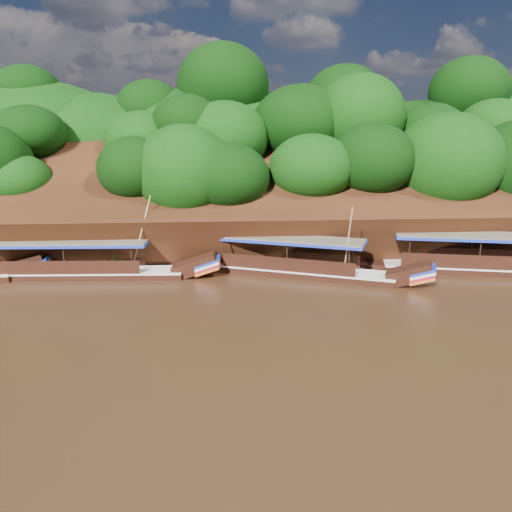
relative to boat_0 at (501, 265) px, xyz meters
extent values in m
plane|color=black|center=(-12.92, -7.16, -0.61)|extent=(160.00, 160.00, 0.00)
cube|color=black|center=(-12.92, 8.84, 2.89)|extent=(120.00, 16.12, 13.64)
cube|color=black|center=(-12.92, 18.84, -0.61)|extent=(120.00, 24.00, 12.00)
ellipsoid|color=#0B3709|center=(-18.92, 7.84, 2.89)|extent=(18.00, 8.00, 6.40)
ellipsoid|color=#0B3709|center=(-12.92, 15.84, 8.59)|extent=(24.00, 11.00, 8.40)
cube|color=black|center=(-0.82, 0.21, -0.61)|extent=(14.10, 5.70, 0.98)
cube|color=silver|center=(-0.82, 0.21, -0.14)|extent=(14.12, 5.77, 0.11)
cube|color=brown|center=(-1.67, 0.42, 2.02)|extent=(11.25, 5.31, 0.13)
cube|color=#182FA1|center=(-1.67, 0.42, 1.89)|extent=(11.25, 5.31, 0.20)
cube|color=black|center=(-13.71, 0.59, -0.61)|extent=(12.34, 7.06, 0.93)
cube|color=silver|center=(-13.71, 0.59, -0.16)|extent=(12.36, 7.13, 0.10)
cube|color=black|center=(-7.29, -2.21, 0.12)|extent=(3.39, 2.75, 1.76)
cube|color=#182FA1|center=(-6.57, -2.52, 0.43)|extent=(2.12, 2.25, 0.64)
cube|color=red|center=(-6.57, -2.52, 0.08)|extent=(2.12, 2.25, 0.64)
cube|color=brown|center=(-14.43, 0.90, 1.90)|extent=(9.99, 6.30, 0.12)
cube|color=#182FA1|center=(-14.43, 0.90, 1.77)|extent=(9.99, 6.30, 0.19)
cylinder|color=tan|center=(-11.10, -1.22, 2.11)|extent=(0.32, 0.76, 4.45)
cube|color=black|center=(-28.42, 1.38, -0.61)|extent=(13.46, 2.95, 0.91)
cube|color=silver|center=(-28.42, 1.38, -0.17)|extent=(13.46, 3.01, 0.10)
cube|color=black|center=(-20.91, 0.97, 0.10)|extent=(3.23, 1.84, 1.79)
cube|color=#182FA1|center=(-20.08, 0.92, 0.41)|extent=(1.73, 1.82, 0.67)
cube|color=red|center=(-20.08, 0.92, 0.06)|extent=(1.73, 1.82, 0.67)
cube|color=brown|center=(-29.25, 1.42, 1.83)|extent=(10.58, 3.12, 0.12)
cube|color=#182FA1|center=(-29.25, 1.42, 1.71)|extent=(10.58, 3.12, 0.18)
cylinder|color=tan|center=(-24.39, 0.96, 2.41)|extent=(1.34, 1.46, 4.81)
cube|color=black|center=(-32.21, 1.56, 0.16)|extent=(3.20, 2.15, 1.81)
cube|color=#182FA1|center=(-31.43, 1.66, 0.48)|extent=(1.77, 2.04, 0.65)
cube|color=red|center=(-31.43, 1.66, 0.11)|extent=(1.77, 2.04, 0.65)
cone|color=#276318|center=(-26.32, 2.02, 0.25)|extent=(1.50, 1.50, 1.72)
cone|color=#276318|center=(-19.92, 2.42, 0.15)|extent=(1.50, 1.50, 1.51)
cone|color=#276318|center=(-12.96, 2.08, 0.24)|extent=(1.50, 1.50, 1.69)
cone|color=#276318|center=(-5.66, 2.49, 0.54)|extent=(1.50, 1.50, 2.29)
cone|color=#276318|center=(0.85, 1.89, 0.19)|extent=(1.50, 1.50, 1.60)
camera|label=1|loc=(-19.41, -31.71, 8.58)|focal=35.00mm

